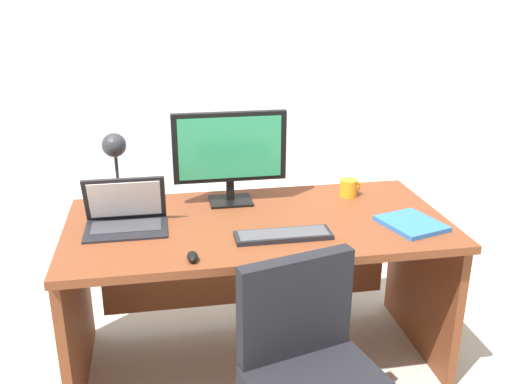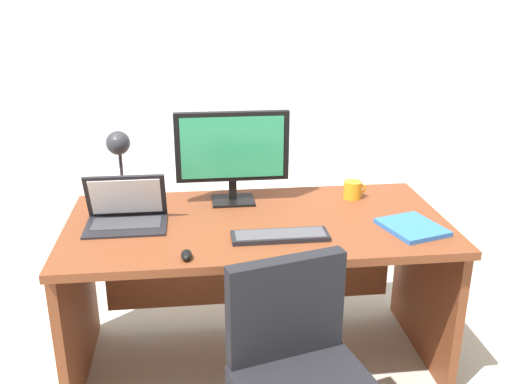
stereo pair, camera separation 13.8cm
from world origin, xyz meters
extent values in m
plane|color=#B7B2A3|center=(0.00, 1.50, 0.00)|extent=(12.00, 12.00, 0.00)
cube|color=silver|center=(0.00, 3.21, 1.40)|extent=(10.00, 0.10, 2.80)
cube|color=brown|center=(0.00, 0.00, 0.71)|extent=(1.67, 0.82, 0.04)
cube|color=brown|center=(-0.81, 0.00, 0.35)|extent=(0.04, 0.72, 0.70)
cube|color=brown|center=(0.81, 0.00, 0.35)|extent=(0.04, 0.72, 0.70)
cube|color=brown|center=(0.00, 0.31, 0.38)|extent=(1.47, 0.02, 0.49)
cube|color=black|center=(-0.09, 0.25, 0.74)|extent=(0.20, 0.16, 0.01)
cube|color=black|center=(-0.09, 0.26, 0.79)|extent=(0.04, 0.02, 0.10)
cube|color=black|center=(-0.09, 0.25, 1.00)|extent=(0.53, 0.04, 0.33)
cube|color=#2D9966|center=(-0.09, 0.23, 1.00)|extent=(0.48, 0.00, 0.29)
cube|color=black|center=(-0.57, 0.00, 0.74)|extent=(0.34, 0.24, 0.01)
cube|color=#38383D|center=(-0.57, 0.02, 0.74)|extent=(0.29, 0.13, 0.00)
cube|color=black|center=(-0.57, 0.07, 0.85)|extent=(0.34, 0.10, 0.21)
cube|color=white|center=(-0.57, 0.06, 0.84)|extent=(0.30, 0.08, 0.18)
cube|color=black|center=(0.07, -0.19, 0.74)|extent=(0.40, 0.12, 0.02)
cube|color=#47474C|center=(0.07, -0.19, 0.75)|extent=(0.37, 0.10, 0.00)
ellipsoid|color=black|center=(-0.31, -0.33, 0.75)|extent=(0.04, 0.07, 0.03)
cylinder|color=#2D2D33|center=(-0.61, 0.32, 0.74)|extent=(0.12, 0.12, 0.01)
cylinder|color=#2D2D33|center=(-0.61, 0.32, 0.87)|extent=(0.02, 0.02, 0.24)
sphere|color=#2D2D33|center=(-0.61, 0.29, 1.03)|extent=(0.11, 0.11, 0.11)
cube|color=blue|center=(0.64, -0.17, 0.74)|extent=(0.28, 0.30, 0.02)
cylinder|color=orange|center=(0.49, 0.23, 0.77)|extent=(0.09, 0.09, 0.09)
torus|color=orange|center=(0.54, 0.23, 0.78)|extent=(0.05, 0.01, 0.05)
cube|color=black|center=(0.04, -0.56, 0.63)|extent=(0.44, 0.17, 0.39)
camera|label=1|loc=(-0.40, -2.25, 1.71)|focal=39.57mm
camera|label=2|loc=(-0.26, -2.27, 1.71)|focal=39.57mm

